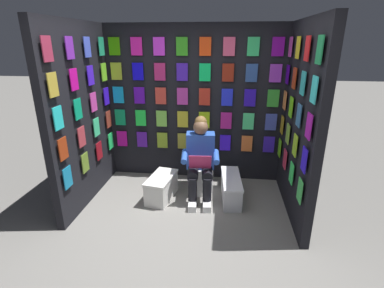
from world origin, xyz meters
name	(u,v)px	position (x,y,z in m)	size (l,w,h in m)	color
ground_plane	(177,239)	(0.00, 0.00, 0.00)	(30.00, 30.00, 0.00)	gray
display_wall_back	(194,105)	(0.00, -1.74, 1.22)	(2.86, 0.14, 2.43)	black
display_wall_left	(300,123)	(-1.43, -0.85, 1.22)	(0.14, 1.69, 2.43)	black
display_wall_right	(82,116)	(1.43, -0.85, 1.22)	(0.14, 1.69, 2.43)	black
toilet	(200,170)	(-0.16, -1.25, 0.33)	(0.42, 0.57, 0.77)	white
person_reading	(200,159)	(-0.17, -1.02, 0.60)	(0.55, 0.71, 1.19)	blue
comic_longbox_near	(231,188)	(-0.62, -1.01, 0.17)	(0.32, 0.81, 0.34)	silver
comic_longbox_far	(161,187)	(0.38, -0.90, 0.18)	(0.40, 0.66, 0.35)	white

